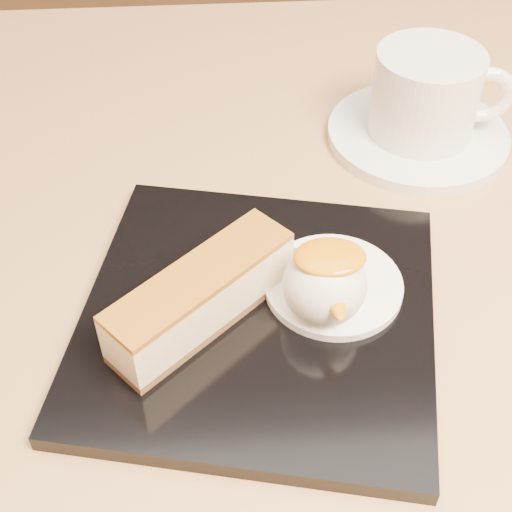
{
  "coord_description": "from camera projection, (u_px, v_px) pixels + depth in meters",
  "views": [
    {
      "loc": [
        -0.02,
        -0.35,
        1.08
      ],
      "look_at": [
        -0.0,
        -0.03,
        0.76
      ],
      "focal_mm": 50.0,
      "sensor_mm": 36.0,
      "label": 1
    }
  ],
  "objects": [
    {
      "name": "table",
      "position": [
        254.0,
        391.0,
        0.61
      ],
      "size": [
        0.8,
        0.8,
        0.72
      ],
      "color": "black",
      "rests_on": "ground"
    },
    {
      "name": "dessert_plate",
      "position": [
        258.0,
        316.0,
        0.46
      ],
      "size": [
        0.26,
        0.26,
        0.01
      ],
      "primitive_type": "cube",
      "rotation": [
        0.0,
        0.0,
        -0.22
      ],
      "color": "black",
      "rests_on": "table"
    },
    {
      "name": "cheesecake",
      "position": [
        201.0,
        296.0,
        0.43
      ],
      "size": [
        0.12,
        0.11,
        0.04
      ],
      "rotation": [
        0.0,
        0.0,
        0.73
      ],
      "color": "brown",
      "rests_on": "dessert_plate"
    },
    {
      "name": "cream_smear",
      "position": [
        333.0,
        285.0,
        0.46
      ],
      "size": [
        0.09,
        0.09,
        0.01
      ],
      "primitive_type": "cylinder",
      "color": "white",
      "rests_on": "dessert_plate"
    },
    {
      "name": "ice_cream_scoop",
      "position": [
        325.0,
        285.0,
        0.43
      ],
      "size": [
        0.05,
        0.05,
        0.05
      ],
      "primitive_type": "sphere",
      "color": "white",
      "rests_on": "cream_smear"
    },
    {
      "name": "mango_sauce",
      "position": [
        330.0,
        257.0,
        0.42
      ],
      "size": [
        0.04,
        0.03,
        0.01
      ],
      "primitive_type": "ellipsoid",
      "color": "orange",
      "rests_on": "ice_cream_scoop"
    },
    {
      "name": "mint_sprig",
      "position": [
        285.0,
        256.0,
        0.48
      ],
      "size": [
        0.03,
        0.02,
        0.0
      ],
      "color": "#297E35",
      "rests_on": "cream_smear"
    },
    {
      "name": "saucer",
      "position": [
        417.0,
        135.0,
        0.6
      ],
      "size": [
        0.15,
        0.15,
        0.01
      ],
      "primitive_type": "cylinder",
      "color": "white",
      "rests_on": "table"
    },
    {
      "name": "coffee_cup",
      "position": [
        428.0,
        92.0,
        0.57
      ],
      "size": [
        0.11,
        0.09,
        0.07
      ],
      "rotation": [
        0.0,
        0.0,
        -0.11
      ],
      "color": "white",
      "rests_on": "saucer"
    }
  ]
}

